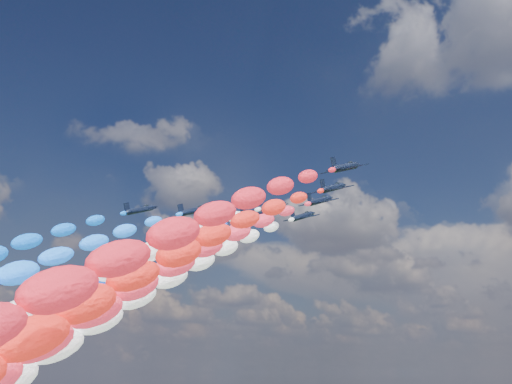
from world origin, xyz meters
The scene contains 14 objects.
jet_0 centered at (-27.38, -5.84, 96.61)m, with size 9.15×12.27×2.70m, color black, non-canonical shape.
jet_1 centered at (-17.91, 2.78, 96.61)m, with size 9.15×12.27×2.70m, color black, non-canonical shape.
jet_2 centered at (-8.72, 14.68, 96.61)m, with size 9.15×12.27×2.70m, color black, non-canonical shape.
trail_2 centered at (-8.72, -43.30, 66.54)m, with size 7.05×113.21×63.74m, color blue, non-canonical shape.
jet_3 centered at (-0.40, 10.16, 96.61)m, with size 9.15×12.27×2.70m, color black, non-canonical shape.
trail_3 centered at (-0.40, -47.82, 66.54)m, with size 7.05×113.21×63.74m, color white, non-canonical shape.
jet_4 centered at (-0.29, 23.33, 96.61)m, with size 9.15×12.27×2.70m, color black, non-canonical shape.
trail_4 centered at (-0.29, -34.65, 66.54)m, with size 7.05×113.21×63.74m, color white, non-canonical shape.
jet_5 centered at (11.32, 12.87, 96.61)m, with size 9.15×12.27×2.70m, color black, non-canonical shape.
trail_5 centered at (11.32, -45.11, 66.54)m, with size 7.05×113.21×63.74m, color #F32A45, non-canonical shape.
jet_6 centered at (19.32, 5.44, 96.61)m, with size 9.15×12.27×2.70m, color black, non-canonical shape.
trail_6 centered at (19.32, -52.54, 66.54)m, with size 7.05×113.21×63.74m, color red, non-canonical shape.
jet_7 centered at (28.64, -5.50, 96.61)m, with size 9.15×12.27×2.70m, color black, non-canonical shape.
trail_7 centered at (28.64, -63.49, 66.54)m, with size 7.05×113.21×63.74m, color red, non-canonical shape.
Camera 1 is at (87.56, -109.93, 59.10)m, focal length 46.23 mm.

